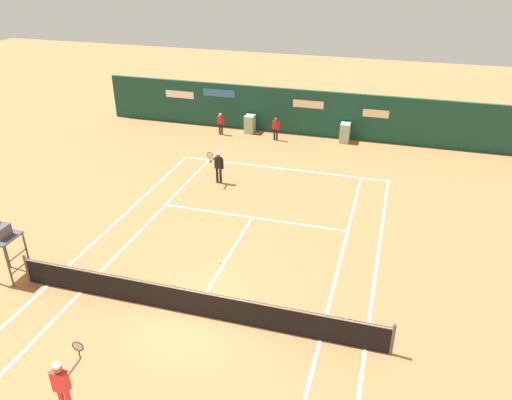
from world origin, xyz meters
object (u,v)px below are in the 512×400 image
object	(u,v)px
umpire_chair	(1,236)
player_on_baseline	(218,165)
ball_kid_centre_post	(221,122)
tennis_ball_mid_court	(220,262)
tennis_ball_by_sideline	(202,219)
ball_kid_left_post	(276,127)
player_near_side	(62,384)

from	to	relation	value
umpire_chair	player_on_baseline	bearing A→B (deg)	154.72
ball_kid_centre_post	tennis_ball_mid_court	world-z (taller)	ball_kid_centre_post
tennis_ball_by_sideline	tennis_ball_mid_court	xyz separation A→B (m)	(1.82, -2.79, 0.00)
ball_kid_left_post	player_on_baseline	bearing A→B (deg)	86.51
ball_kid_centre_post	tennis_ball_by_sideline	distance (m)	10.34
tennis_ball_mid_court	ball_kid_left_post	bearing A→B (deg)	95.28
umpire_chair	ball_kid_left_post	xyz separation A→B (m)	(5.49, 15.51, -0.85)
player_on_baseline	umpire_chair	bearing A→B (deg)	63.74
umpire_chair	tennis_ball_mid_court	distance (m)	7.39
tennis_ball_by_sideline	tennis_ball_mid_court	world-z (taller)	same
player_on_baseline	ball_kid_centre_post	distance (m)	6.76
tennis_ball_by_sideline	ball_kid_left_post	bearing A→B (deg)	86.32
player_on_baseline	ball_kid_centre_post	world-z (taller)	player_on_baseline
ball_kid_left_post	tennis_ball_mid_court	distance (m)	12.81
umpire_chair	ball_kid_centre_post	xyz separation A→B (m)	(2.11, 15.51, -0.87)
ball_kid_centre_post	player_on_baseline	bearing A→B (deg)	112.66
player_near_side	player_on_baseline	bearing A→B (deg)	90.73
umpire_chair	ball_kid_centre_post	size ratio (longest dim) A/B	1.83
player_near_side	ball_kid_left_post	distance (m)	19.86
player_on_baseline	tennis_ball_mid_court	bearing A→B (deg)	109.40
player_near_side	ball_kid_left_post	size ratio (longest dim) A/B	1.38
player_near_side	ball_kid_left_post	world-z (taller)	player_near_side
ball_kid_left_post	tennis_ball_by_sideline	world-z (taller)	ball_kid_left_post
player_on_baseline	tennis_ball_by_sideline	world-z (taller)	player_on_baseline
player_near_side	tennis_ball_by_sideline	xyz separation A→B (m)	(-0.47, 9.91, -0.97)
ball_kid_left_post	tennis_ball_mid_court	world-z (taller)	ball_kid_left_post
player_near_side	ball_kid_left_post	bearing A→B (deg)	85.95
tennis_ball_mid_court	umpire_chair	bearing A→B (deg)	-157.40
tennis_ball_mid_court	tennis_ball_by_sideline	bearing A→B (deg)	123.13
player_near_side	ball_kid_centre_post	xyz separation A→B (m)	(-3.21, 19.86, -0.24)
ball_kid_centre_post	tennis_ball_mid_court	bearing A→B (deg)	113.36
player_near_side	tennis_ball_by_sideline	world-z (taller)	player_near_side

